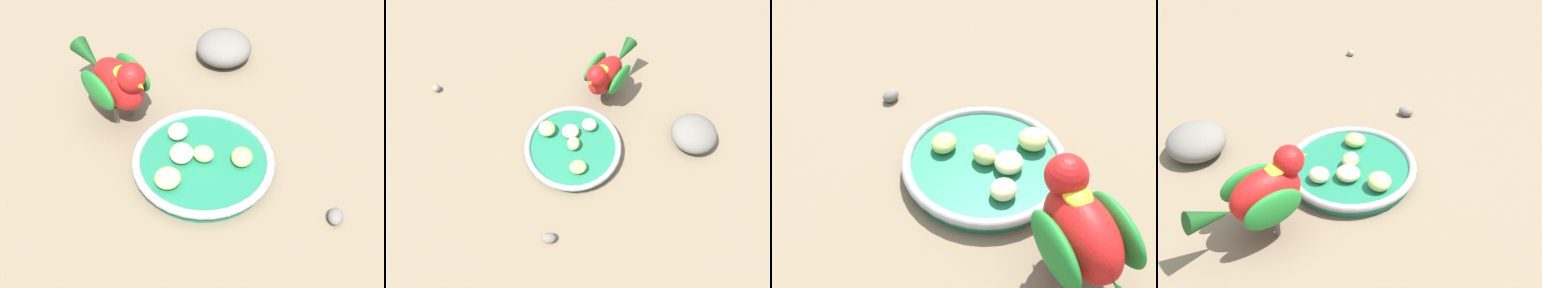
# 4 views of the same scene
# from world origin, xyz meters

# --- Properties ---
(ground_plane) EXTENTS (4.00, 4.00, 0.00)m
(ground_plane) POSITION_xyz_m (0.00, 0.00, 0.00)
(ground_plane) COLOR #756651
(feeding_bowl) EXTENTS (0.21, 0.21, 0.03)m
(feeding_bowl) POSITION_xyz_m (0.00, 0.02, 0.01)
(feeding_bowl) COLOR #1E7251
(feeding_bowl) RESTS_ON ground_plane
(apple_piece_0) EXTENTS (0.04, 0.03, 0.02)m
(apple_piece_0) POSITION_xyz_m (0.00, 0.02, 0.03)
(apple_piece_0) COLOR #C6D17A
(apple_piece_0) RESTS_ON feeding_bowl
(apple_piece_1) EXTENTS (0.05, 0.05, 0.03)m
(apple_piece_1) POSITION_xyz_m (-0.04, -0.04, 0.03)
(apple_piece_1) COLOR #C6D17A
(apple_piece_1) RESTS_ON feeding_bowl
(apple_piece_2) EXTENTS (0.04, 0.04, 0.02)m
(apple_piece_2) POSITION_xyz_m (0.06, 0.03, 0.03)
(apple_piece_2) COLOR #B2CC66
(apple_piece_2) RESTS_ON feeding_bowl
(apple_piece_3) EXTENTS (0.04, 0.04, 0.02)m
(apple_piece_3) POSITION_xyz_m (-0.05, 0.05, 0.03)
(apple_piece_3) COLOR beige
(apple_piece_3) RESTS_ON feeding_bowl
(apple_piece_4) EXTENTS (0.04, 0.04, 0.02)m
(apple_piece_4) POSITION_xyz_m (-0.03, 0.01, 0.03)
(apple_piece_4) COLOR beige
(apple_piece_4) RESTS_ON feeding_bowl
(parrot) EXTENTS (0.17, 0.14, 0.13)m
(parrot) POSITION_xyz_m (-0.16, 0.09, 0.08)
(parrot) COLOR #59544C
(parrot) RESTS_ON ground_plane
(rock_large) EXTENTS (0.11, 0.11, 0.05)m
(rock_large) POSITION_xyz_m (-0.03, 0.28, 0.03)
(rock_large) COLOR slate
(rock_large) RESTS_ON ground_plane
(pebble_0) EXTENTS (0.02, 0.03, 0.02)m
(pebble_0) POSITION_xyz_m (0.20, -0.03, 0.01)
(pebble_0) COLOR slate
(pebble_0) RESTS_ON ground_plane
(pebble_1) EXTENTS (0.02, 0.02, 0.01)m
(pebble_1) POSITION_xyz_m (0.40, 0.15, 0.01)
(pebble_1) COLOR gray
(pebble_1) RESTS_ON ground_plane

